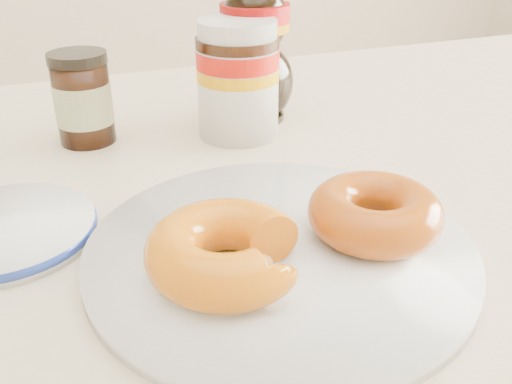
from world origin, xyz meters
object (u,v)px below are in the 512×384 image
object	(u,v)px
dining_table	(291,255)
syrup_bottle	(255,43)
dark_jar	(83,99)
blue_rim_saucer	(5,230)
donut_whole	(375,213)
nutella_jar	(238,75)
plate	(280,251)
donut_bitten	(226,251)

from	to	relation	value
dining_table	syrup_bottle	distance (m)	0.26
dark_jar	blue_rim_saucer	bearing A→B (deg)	-115.02
donut_whole	dark_jar	size ratio (longest dim) A/B	1.02
dining_table	syrup_bottle	size ratio (longest dim) A/B	7.38
syrup_bottle	donut_whole	bearing A→B (deg)	-94.07
nutella_jar	blue_rim_saucer	world-z (taller)	nutella_jar
dining_table	plate	bearing A→B (deg)	-119.15
nutella_jar	donut_bitten	bearing A→B (deg)	-111.39
syrup_bottle	dark_jar	size ratio (longest dim) A/B	1.86
syrup_bottle	blue_rim_saucer	xyz separation A→B (m)	(-0.29, -0.19, -0.09)
blue_rim_saucer	syrup_bottle	bearing A→B (deg)	33.04
nutella_jar	blue_rim_saucer	size ratio (longest dim) A/B	0.89
donut_bitten	syrup_bottle	distance (m)	0.36
plate	donut_bitten	distance (m)	0.06
donut_whole	plate	bearing A→B (deg)	170.54
plate	dining_table	bearing A→B (deg)	60.85
donut_bitten	donut_whole	distance (m)	0.13
plate	dark_jar	size ratio (longest dim) A/B	2.91
donut_bitten	blue_rim_saucer	xyz separation A→B (m)	(-0.15, 0.13, -0.03)
nutella_jar	plate	bearing A→B (deg)	-102.97
dining_table	donut_bitten	size ratio (longest dim) A/B	12.50
nutella_jar	syrup_bottle	xyz separation A→B (m)	(0.04, 0.04, 0.02)
dining_table	syrup_bottle	xyz separation A→B (m)	(0.03, 0.19, 0.18)
dining_table	plate	xyz separation A→B (m)	(-0.06, -0.12, 0.09)
syrup_bottle	plate	bearing A→B (deg)	-107.77
plate	blue_rim_saucer	world-z (taller)	same
nutella_jar	blue_rim_saucer	bearing A→B (deg)	-149.96
nutella_jar	dark_jar	size ratio (longest dim) A/B	1.29
plate	dark_jar	xyz separation A→B (m)	(-0.11, 0.30, 0.04)
donut_whole	syrup_bottle	bearing A→B (deg)	85.93
blue_rim_saucer	donut_bitten	bearing A→B (deg)	-42.21
plate	dark_jar	distance (m)	0.32
donut_whole	syrup_bottle	size ratio (longest dim) A/B	0.55
donut_whole	donut_bitten	bearing A→B (deg)	-175.15
blue_rim_saucer	dark_jar	bearing A→B (deg)	64.98
dining_table	plate	world-z (taller)	plate
dining_table	donut_bitten	xyz separation A→B (m)	(-0.12, -0.14, 0.12)
plate	blue_rim_saucer	size ratio (longest dim) A/B	2.00
dark_jar	blue_rim_saucer	size ratio (longest dim) A/B	0.69
donut_whole	nutella_jar	distance (m)	0.27
dark_jar	dining_table	bearing A→B (deg)	-46.88
nutella_jar	syrup_bottle	world-z (taller)	syrup_bottle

